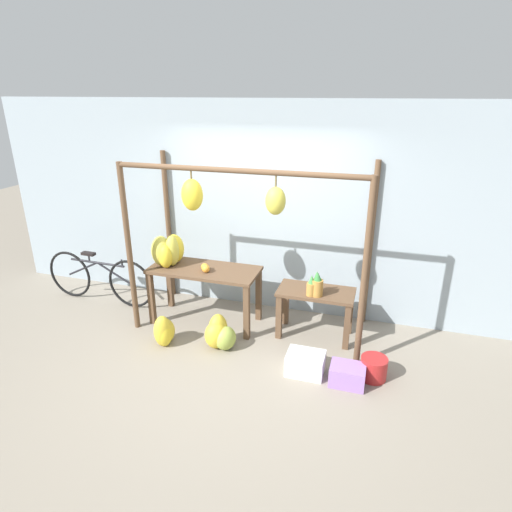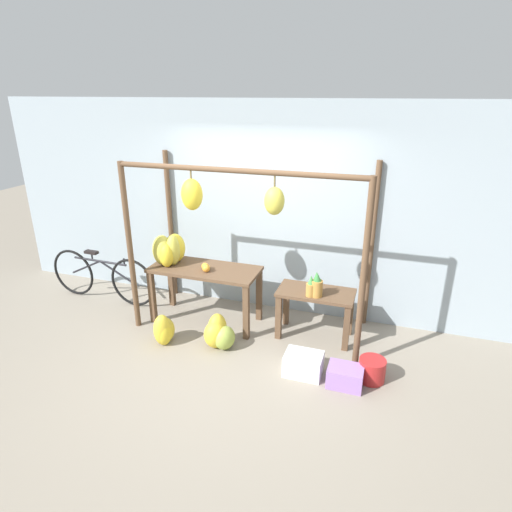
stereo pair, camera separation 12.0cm
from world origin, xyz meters
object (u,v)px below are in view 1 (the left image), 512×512
(banana_pile_ground_right, at_px, (220,334))
(parked_bicycle, at_px, (99,278))
(blue_bucket, at_px, (374,368))
(fruit_crate_white, at_px, (305,363))
(fruit_crate_purple, at_px, (347,375))
(pineapple_cluster, at_px, (316,285))
(banana_pile_ground_left, at_px, (164,332))
(banana_pile_on_table, at_px, (168,251))
(orange_pile, at_px, (205,268))

(banana_pile_ground_right, height_order, parked_bicycle, parked_bicycle)
(banana_pile_ground_right, xyz_separation_m, blue_bucket, (1.79, -0.08, -0.05))
(fruit_crate_white, height_order, blue_bucket, blue_bucket)
(parked_bicycle, distance_m, fruit_crate_purple, 3.73)
(banana_pile_ground_right, distance_m, parked_bicycle, 2.18)
(pineapple_cluster, bearing_deg, banana_pile_ground_left, -159.68)
(fruit_crate_white, xyz_separation_m, blue_bucket, (0.71, 0.12, 0.01))
(parked_bicycle, bearing_deg, banana_pile_on_table, -4.42)
(banana_pile_on_table, bearing_deg, fruit_crate_purple, -17.66)
(blue_bucket, bearing_deg, parked_bicycle, 169.94)
(fruit_crate_purple, bearing_deg, parked_bicycle, 166.58)
(banana_pile_ground_left, bearing_deg, orange_pile, 63.53)
(banana_pile_ground_left, xyz_separation_m, banana_pile_ground_right, (0.66, 0.15, 0.00))
(blue_bucket, bearing_deg, banana_pile_ground_right, 177.57)
(blue_bucket, bearing_deg, banana_pile_on_table, 167.48)
(banana_pile_ground_right, distance_m, fruit_crate_purple, 1.56)
(parked_bicycle, height_order, fruit_crate_purple, parked_bicycle)
(banana_pile_ground_right, xyz_separation_m, fruit_crate_white, (1.08, -0.20, -0.06))
(fruit_crate_purple, bearing_deg, pineapple_cluster, 123.78)
(banana_pile_ground_left, relative_size, blue_bucket, 1.41)
(banana_pile_ground_left, xyz_separation_m, blue_bucket, (2.45, 0.07, -0.05))
(pineapple_cluster, distance_m, fruit_crate_white, 0.92)
(orange_pile, bearing_deg, fruit_crate_purple, -20.87)
(pineapple_cluster, relative_size, banana_pile_ground_right, 0.63)
(orange_pile, distance_m, parked_bicycle, 1.79)
(parked_bicycle, bearing_deg, fruit_crate_purple, -13.42)
(banana_pile_ground_right, height_order, fruit_crate_white, banana_pile_ground_right)
(pineapple_cluster, distance_m, blue_bucket, 1.12)
(parked_bicycle, bearing_deg, fruit_crate_white, -14.35)
(banana_pile_on_table, distance_m, fruit_crate_purple, 2.68)
(pineapple_cluster, xyz_separation_m, banana_pile_ground_left, (-1.70, -0.63, -0.57))
(banana_pile_on_table, bearing_deg, pineapple_cluster, -1.06)
(banana_pile_on_table, xyz_separation_m, blue_bucket, (2.68, -0.60, -0.83))
(fruit_crate_purple, bearing_deg, banana_pile_on_table, 162.34)
(orange_pile, relative_size, fruit_crate_purple, 0.44)
(blue_bucket, bearing_deg, pineapple_cluster, 143.22)
(parked_bicycle, relative_size, fruit_crate_purple, 4.82)
(orange_pile, height_order, parked_bicycle, orange_pile)
(banana_pile_on_table, height_order, fruit_crate_white, banana_pile_on_table)
(pineapple_cluster, height_order, parked_bicycle, pineapple_cluster)
(banana_pile_ground_left, height_order, banana_pile_ground_right, banana_pile_ground_right)
(orange_pile, xyz_separation_m, blue_bucket, (2.14, -0.54, -0.68))
(banana_pile_ground_left, height_order, parked_bicycle, parked_bicycle)
(banana_pile_on_table, distance_m, banana_pile_ground_left, 1.05)
(orange_pile, distance_m, fruit_crate_purple, 2.14)
(fruit_crate_purple, bearing_deg, orange_pile, 159.13)
(pineapple_cluster, height_order, blue_bucket, pineapple_cluster)
(banana_pile_on_table, xyz_separation_m, fruit_crate_white, (1.97, -0.72, -0.83))
(orange_pile, bearing_deg, banana_pile_ground_right, -52.78)
(banana_pile_ground_right, bearing_deg, orange_pile, 127.22)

